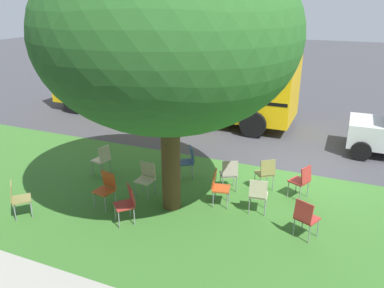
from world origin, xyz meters
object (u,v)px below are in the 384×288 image
at_px(chair_2, 302,179).
at_px(chair_4, 266,172).
at_px(chair_9, 102,158).
at_px(chair_1, 306,216).
at_px(chair_10, 106,187).
at_px(chair_8, 218,185).
at_px(chair_6, 188,159).
at_px(chair_5, 229,173).
at_px(school_bus, 168,75).
at_px(chair_7, 258,193).
at_px(street_tree, 168,35).
at_px(chair_3, 127,202).
at_px(chair_11, 17,197).
at_px(chair_0, 146,176).

xyz_separation_m(chair_2, chair_4, (0.92, -0.09, 0.00)).
height_order(chair_2, chair_9, same).
relative_size(chair_1, chair_10, 1.00).
bearing_deg(chair_8, chair_2, -148.23).
relative_size(chair_6, chair_8, 1.00).
bearing_deg(chair_4, chair_9, 11.40).
bearing_deg(chair_9, chair_5, -172.61).
distance_m(chair_2, school_bus, 8.22).
height_order(chair_7, school_bus, school_bus).
bearing_deg(chair_2, chair_5, 10.79).
bearing_deg(chair_5, street_tree, 51.89).
distance_m(chair_8, chair_10, 2.68).
height_order(chair_3, chair_4, same).
height_order(chair_5, school_bus, school_bus).
distance_m(chair_3, school_bus, 8.44).
bearing_deg(street_tree, chair_4, -137.29).
distance_m(street_tree, chair_1, 4.66).
relative_size(chair_1, chair_9, 1.00).
relative_size(chair_3, chair_8, 1.00).
distance_m(chair_1, chair_7, 1.28).
bearing_deg(chair_1, chair_9, -9.25).
bearing_deg(chair_8, chair_10, 24.79).
height_order(street_tree, chair_3, street_tree).
distance_m(chair_4, chair_11, 6.00).
bearing_deg(chair_1, chair_3, 13.80).
relative_size(chair_8, chair_9, 1.00).
distance_m(chair_6, chair_8, 1.73).
height_order(chair_0, chair_4, same).
relative_size(chair_4, chair_7, 1.00).
relative_size(chair_2, chair_4, 1.00).
bearing_deg(chair_3, chair_8, -136.44).
relative_size(chair_10, school_bus, 0.08).
bearing_deg(chair_8, chair_11, 29.86).
bearing_deg(street_tree, chair_10, 22.60).
bearing_deg(school_bus, chair_5, 128.78).
xyz_separation_m(chair_3, chair_7, (-2.57, -1.50, 0.00)).
height_order(chair_4, chair_8, same).
xyz_separation_m(chair_2, chair_7, (0.82, 1.13, 0.00)).
distance_m(chair_9, school_bus, 6.21).
height_order(chair_6, chair_11, same).
relative_size(chair_7, chair_9, 1.00).
height_order(street_tree, chair_7, street_tree).
xyz_separation_m(chair_1, chair_9, (5.66, -0.92, 0.00)).
xyz_separation_m(chair_1, chair_7, (1.13, -0.59, 0.00)).
height_order(chair_4, chair_5, same).
bearing_deg(chair_7, chair_3, 30.24).
bearing_deg(chair_4, chair_6, 1.18).
bearing_deg(chair_8, chair_6, -41.88).
bearing_deg(chair_8, chair_4, -126.08).
bearing_deg(chair_5, chair_7, 140.00).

